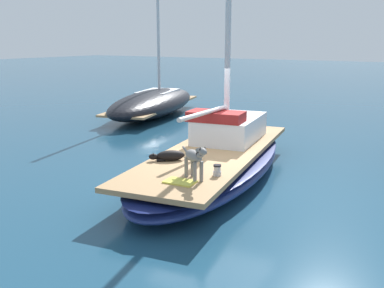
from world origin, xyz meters
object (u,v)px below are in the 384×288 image
object	(u,v)px
deck_winch	(217,170)
moored_boat_port_side	(153,102)
coiled_rope	(174,157)
deck_towel	(180,182)
dog_black	(169,156)
sailboat_main	(214,163)
dog_grey	(195,158)

from	to	relation	value
deck_winch	moored_boat_port_side	xyz separation A→B (m)	(-7.26, 7.92, -0.19)
deck_winch	moored_boat_port_side	size ratio (longest dim) A/B	0.03
coiled_rope	deck_towel	distance (m)	1.69
deck_towel	dog_black	bearing A→B (deg)	131.71
dog_black	moored_boat_port_side	xyz separation A→B (m)	(-5.89, 7.52, -0.20)
sailboat_main	moored_boat_port_side	distance (m)	8.85
dog_grey	moored_boat_port_side	size ratio (longest dim) A/B	0.11
dog_grey	coiled_rope	xyz separation A→B (m)	(-1.16, 1.08, -0.40)
deck_winch	dog_black	bearing A→B (deg)	163.98
sailboat_main	deck_winch	distance (m)	2.00
deck_winch	deck_towel	distance (m)	0.82
dog_black	deck_winch	size ratio (longest dim) A/B	3.69
deck_winch	deck_towel	bearing A→B (deg)	-117.34
deck_winch	coiled_rope	bearing A→B (deg)	155.65
dog_black	moored_boat_port_side	bearing A→B (deg)	128.05
sailboat_main	coiled_rope	world-z (taller)	coiled_rope
sailboat_main	moored_boat_port_side	bearing A→B (deg)	135.28
coiled_rope	deck_towel	bearing A→B (deg)	-53.18
dog_black	deck_towel	world-z (taller)	dog_black
coiled_rope	deck_winch	bearing A→B (deg)	-24.35
sailboat_main	dog_black	bearing A→B (deg)	-106.88
moored_boat_port_side	coiled_rope	bearing A→B (deg)	-51.14
deck_towel	moored_boat_port_side	world-z (taller)	moored_boat_port_side
coiled_rope	dog_grey	bearing A→B (deg)	-42.99
dog_grey	deck_towel	distance (m)	0.51
deck_winch	deck_towel	world-z (taller)	deck_winch
dog_black	deck_winch	xyz separation A→B (m)	(1.37, -0.39, -0.01)
dog_black	deck_winch	distance (m)	1.43
dog_grey	sailboat_main	bearing A→B (deg)	109.30
coiled_rope	moored_boat_port_side	world-z (taller)	moored_boat_port_side
deck_winch	sailboat_main	bearing A→B (deg)	120.02
dog_grey	dog_black	distance (m)	1.46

